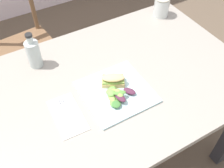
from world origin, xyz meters
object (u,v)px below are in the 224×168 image
chair_wooden_far (24,46)px  sandwich_half_front (113,80)px  dining_table (105,99)px  plate_lunch (116,92)px  bottle_cold_brew (34,55)px  mason_jar_iced_tea (161,7)px  fork_on_napkin (66,112)px

chair_wooden_far → sandwich_half_front: bearing=-75.7°
dining_table → plate_lunch: 0.14m
chair_wooden_far → bottle_cold_brew: size_ratio=4.59×
plate_lunch → sandwich_half_front: bearing=78.9°
dining_table → chair_wooden_far: chair_wooden_far is taller
chair_wooden_far → mason_jar_iced_tea: (0.77, -0.52, 0.35)m
dining_table → bottle_cold_brew: size_ratio=7.49×
chair_wooden_far → fork_on_napkin: chair_wooden_far is taller
sandwich_half_front → bottle_cold_brew: size_ratio=0.63×
dining_table → chair_wooden_far: size_ratio=1.63×
dining_table → sandwich_half_front: (0.03, -0.03, 0.15)m
bottle_cold_brew → mason_jar_iced_tea: bearing=3.3°
chair_wooden_far → bottle_cold_brew: (-0.04, -0.56, 0.36)m
sandwich_half_front → fork_on_napkin: size_ratio=0.64×
fork_on_napkin → bottle_cold_brew: (-0.01, 0.35, 0.06)m
dining_table → plate_lunch: (0.02, -0.07, 0.12)m
dining_table → chair_wooden_far: bearing=103.0°
dining_table → plate_lunch: plate_lunch is taller
mason_jar_iced_tea → plate_lunch: bearing=-143.8°
fork_on_napkin → bottle_cold_brew: bottle_cold_brew is taller
bottle_cold_brew → sandwich_half_front: bearing=-50.0°
dining_table → plate_lunch: size_ratio=4.75×
chair_wooden_far → bottle_cold_brew: 0.67m
dining_table → bottle_cold_brew: bearing=129.4°
sandwich_half_front → bottle_cold_brew: (-0.26, 0.31, 0.03)m
dining_table → mason_jar_iced_tea: mason_jar_iced_tea is taller
dining_table → mason_jar_iced_tea: bearing=30.1°
bottle_cold_brew → mason_jar_iced_tea: 0.81m
sandwich_half_front → chair_wooden_far: bearing=104.3°
mason_jar_iced_tea → fork_on_napkin: bearing=-153.7°
mason_jar_iced_tea → dining_table: bearing=-149.9°
dining_table → plate_lunch: bearing=-75.4°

